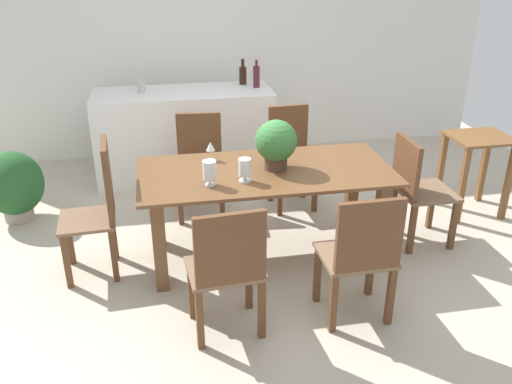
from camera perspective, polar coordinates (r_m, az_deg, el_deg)
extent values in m
plane|color=#BCB29E|center=(4.54, 0.95, -6.60)|extent=(7.04, 7.04, 0.00)
cube|color=white|center=(6.52, -3.70, 15.43)|extent=(6.40, 0.10, 2.60)
cube|color=brown|center=(4.19, 1.03, 2.16)|extent=(1.96, 0.92, 0.03)
cube|color=brown|center=(3.99, -10.11, -5.61)|extent=(0.09, 0.09, 0.74)
cube|color=brown|center=(4.32, 13.01, -3.43)|extent=(0.09, 0.09, 0.74)
cube|color=brown|center=(4.58, -10.32, -1.46)|extent=(0.09, 0.09, 0.74)
cube|color=brown|center=(4.86, 10.05, 0.18)|extent=(0.09, 0.09, 0.74)
cube|color=brown|center=(5.07, 2.51, -0.18)|extent=(0.05, 0.05, 0.45)
cube|color=brown|center=(5.17, 6.21, 0.22)|extent=(0.05, 0.05, 0.45)
cube|color=brown|center=(5.36, 1.52, 1.28)|extent=(0.05, 0.05, 0.45)
cube|color=brown|center=(5.45, 5.04, 1.63)|extent=(0.05, 0.05, 0.45)
cube|color=brown|center=(5.17, 3.90, 3.15)|extent=(0.44, 0.43, 0.03)
cube|color=brown|center=(5.24, 3.37, 6.50)|extent=(0.39, 0.06, 0.49)
cube|color=brown|center=(4.80, 20.04, -3.31)|extent=(0.04, 0.04, 0.45)
cube|color=brown|center=(5.09, 17.96, -1.32)|extent=(0.04, 0.04, 0.45)
cube|color=brown|center=(4.63, 16.08, -3.79)|extent=(0.04, 0.04, 0.45)
cube|color=brown|center=(4.93, 14.17, -1.70)|extent=(0.04, 0.04, 0.45)
cube|color=brown|center=(4.76, 17.42, 0.03)|extent=(0.44, 0.46, 0.03)
cube|color=brown|center=(4.58, 15.56, 2.58)|extent=(0.04, 0.42, 0.46)
cube|color=brown|center=(4.95, -7.96, -1.03)|extent=(0.05, 0.05, 0.45)
cube|color=brown|center=(4.95, -3.59, -0.86)|extent=(0.05, 0.05, 0.45)
cube|color=brown|center=(5.31, -7.83, 0.83)|extent=(0.05, 0.05, 0.45)
cube|color=brown|center=(5.30, -3.75, 0.99)|extent=(0.05, 0.05, 0.45)
cube|color=brown|center=(5.03, -5.90, 2.45)|extent=(0.49, 0.51, 0.03)
cube|color=brown|center=(5.15, -6.02, 5.84)|extent=(0.42, 0.08, 0.46)
cube|color=brown|center=(3.82, -0.75, -9.32)|extent=(0.05, 0.05, 0.45)
cube|color=brown|center=(3.75, -6.81, -10.17)|extent=(0.05, 0.05, 0.45)
cube|color=brown|center=(3.56, 0.61, -12.18)|extent=(0.05, 0.05, 0.45)
cube|color=brown|center=(3.49, -5.93, -13.18)|extent=(0.05, 0.05, 0.45)
cube|color=brown|center=(3.52, -3.30, -8.07)|extent=(0.51, 0.44, 0.03)
cube|color=brown|center=(3.23, -2.72, -6.04)|extent=(0.44, 0.08, 0.47)
cube|color=brown|center=(4.04, 11.95, -7.84)|extent=(0.04, 0.04, 0.45)
cube|color=brown|center=(3.91, 6.48, -8.60)|extent=(0.04, 0.04, 0.45)
cube|color=brown|center=(3.78, 13.96, -10.56)|extent=(0.04, 0.04, 0.45)
cube|color=brown|center=(3.64, 8.13, -11.51)|extent=(0.04, 0.04, 0.45)
cube|color=brown|center=(3.71, 10.42, -6.57)|extent=(0.48, 0.43, 0.03)
cube|color=brown|center=(3.43, 11.88, -4.55)|extent=(0.44, 0.05, 0.48)
cube|color=brown|center=(4.56, -19.02, -4.69)|extent=(0.05, 0.05, 0.45)
cube|color=brown|center=(4.26, -19.30, -6.92)|extent=(0.05, 0.05, 0.45)
cube|color=brown|center=(4.53, -14.76, -4.28)|extent=(0.05, 0.05, 0.45)
cube|color=brown|center=(4.23, -14.72, -6.50)|extent=(0.05, 0.05, 0.45)
cube|color=brown|center=(4.28, -17.35, -2.83)|extent=(0.44, 0.44, 0.03)
cube|color=brown|center=(4.14, -15.32, 1.20)|extent=(0.06, 0.39, 0.59)
cylinder|color=#4C3828|center=(4.20, 2.09, 3.17)|extent=(0.18, 0.18, 0.11)
sphere|color=#387538|center=(4.14, 2.13, 5.41)|extent=(0.32, 0.32, 0.32)
sphere|color=silver|center=(4.19, 1.14, 6.03)|extent=(0.05, 0.05, 0.05)
sphere|color=silver|center=(4.24, 1.70, 6.44)|extent=(0.06, 0.06, 0.06)
sphere|color=silver|center=(4.16, 0.42, 5.78)|extent=(0.05, 0.05, 0.05)
cylinder|color=silver|center=(3.99, -1.18, 1.21)|extent=(0.09, 0.09, 0.01)
cylinder|color=silver|center=(3.98, -1.19, 1.53)|extent=(0.03, 0.03, 0.04)
cylinder|color=silver|center=(3.94, -1.20, 2.63)|extent=(0.09, 0.09, 0.13)
cylinder|color=silver|center=(3.93, -4.86, 0.78)|extent=(0.07, 0.07, 0.01)
cylinder|color=silver|center=(3.92, -4.87, 1.12)|extent=(0.02, 0.02, 0.04)
cylinder|color=silver|center=(3.89, -4.92, 2.32)|extent=(0.10, 0.10, 0.14)
cylinder|color=silver|center=(4.39, -4.76, 3.40)|extent=(0.06, 0.06, 0.00)
cylinder|color=silver|center=(4.38, -4.78, 3.90)|extent=(0.01, 0.01, 0.08)
cone|color=silver|center=(4.35, -4.81, 4.82)|extent=(0.07, 0.07, 0.07)
cube|color=white|center=(5.93, -7.50, 6.04)|extent=(1.88, 0.69, 0.94)
cylinder|color=#B2BFB7|center=(5.81, -12.00, 10.98)|extent=(0.07, 0.07, 0.16)
cylinder|color=#B2BFB7|center=(5.78, -12.11, 12.11)|extent=(0.02, 0.02, 0.07)
cylinder|color=black|center=(6.04, -1.39, 12.15)|extent=(0.08, 0.08, 0.19)
cylinder|color=black|center=(6.01, -1.41, 13.42)|extent=(0.03, 0.03, 0.09)
cylinder|color=#511E28|center=(5.90, 0.05, 12.03)|extent=(0.07, 0.07, 0.22)
cylinder|color=#511E28|center=(5.86, 0.05, 13.42)|extent=(0.03, 0.03, 0.07)
cube|color=brown|center=(5.35, 22.56, 5.31)|extent=(0.54, 0.48, 0.02)
cube|color=brown|center=(5.21, 20.87, 0.57)|extent=(0.05, 0.05, 0.73)
cube|color=brown|center=(5.46, 25.01, 0.92)|extent=(0.05, 0.05, 0.73)
cube|color=brown|center=(5.52, 18.86, 2.24)|extent=(0.05, 0.05, 0.73)
cube|color=brown|center=(5.75, 22.86, 2.51)|extent=(0.05, 0.05, 0.73)
cylinder|color=#9E9384|center=(5.52, -23.67, -1.92)|extent=(0.26, 0.26, 0.15)
ellipsoid|color=#235628|center=(5.40, -24.20, 0.84)|extent=(0.54, 0.54, 0.59)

